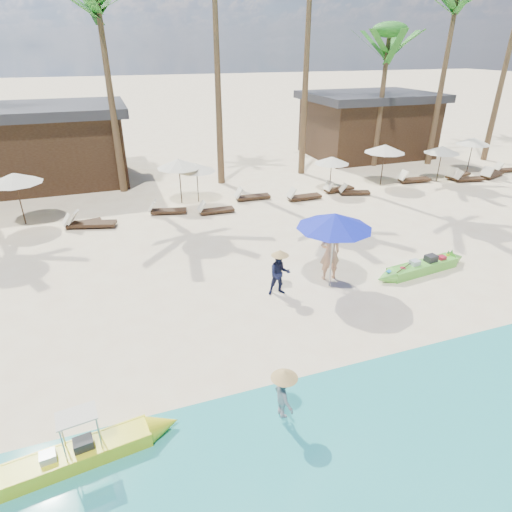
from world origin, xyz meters
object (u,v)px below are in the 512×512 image
object	(u,v)px
green_canoe	(422,267)
blue_umbrella	(335,221)
tourist	(330,253)
yellow_canoe	(76,456)

from	to	relation	value
green_canoe	blue_umbrella	distance (m)	4.16
green_canoe	blue_umbrella	world-z (taller)	blue_umbrella
blue_umbrella	green_canoe	bearing A→B (deg)	-3.44
tourist	blue_umbrella	world-z (taller)	blue_umbrella
green_canoe	yellow_canoe	distance (m)	12.13
yellow_canoe	tourist	size ratio (longest dim) A/B	2.31
green_canoe	yellow_canoe	size ratio (longest dim) A/B	1.00
green_canoe	tourist	xyz separation A→B (m)	(-3.36, 0.69, 0.78)
green_canoe	blue_umbrella	xyz separation A→B (m)	(-3.57, 0.21, 2.14)
green_canoe	blue_umbrella	bearing A→B (deg)	169.99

